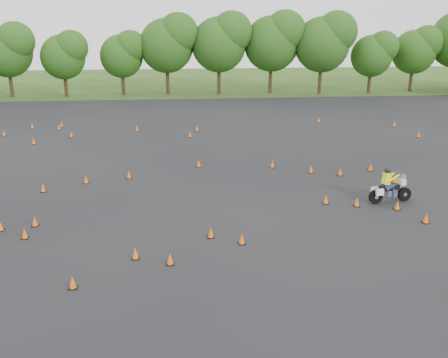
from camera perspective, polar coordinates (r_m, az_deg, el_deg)
ground at (r=22.49m, az=0.93°, el=-6.12°), size 140.00×140.00×0.00m
asphalt_pad at (r=28.03m, az=-0.37°, el=-1.03°), size 62.00×62.00×0.00m
treeline at (r=55.53m, az=-0.53°, el=13.60°), size 86.87×32.36×10.92m
traffic_cones at (r=28.17m, az=-3.13°, el=-0.47°), size 36.61×32.99×0.45m
rider_yellow at (r=27.05m, az=18.60°, el=-0.71°), size 2.45×1.08×1.83m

